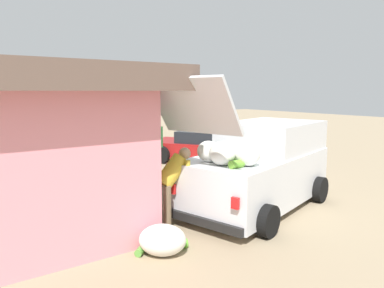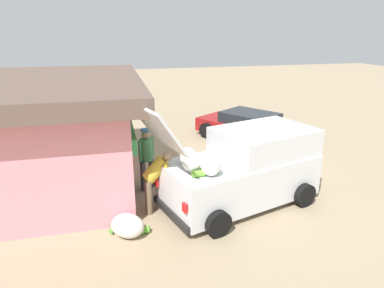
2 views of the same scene
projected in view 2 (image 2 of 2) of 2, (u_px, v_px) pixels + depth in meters
ground_plane at (237, 165)px, 11.27m from camera, size 60.00×60.00×0.00m
storefront_bar at (57, 130)px, 9.59m from camera, size 6.93×5.00×3.04m
delivery_van at (244, 168)px, 8.61m from camera, size 2.99×4.88×2.86m
parked_sedan at (249, 127)px, 13.63m from camera, size 4.61×3.83×1.16m
vendor_standing at (147, 155)px, 9.29m from camera, size 0.48×0.48×1.76m
customer_bending at (155, 176)px, 8.17m from camera, size 0.57×0.75×1.53m
unloaded_banana_pile at (128, 226)px, 7.33m from camera, size 0.95×0.98×0.50m
paint_bucket at (146, 150)px, 12.17m from camera, size 0.28×0.28×0.31m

